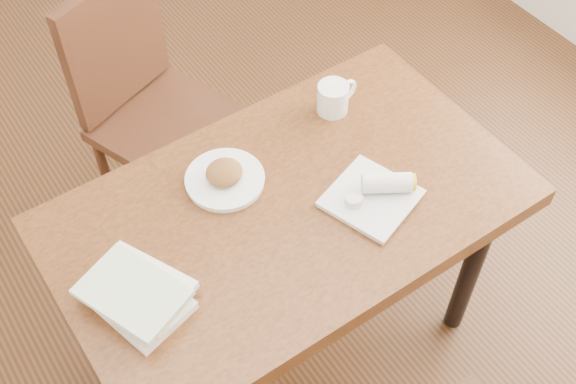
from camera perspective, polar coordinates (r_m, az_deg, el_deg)
ground at (r=2.51m, az=-0.00°, el=-11.62°), size 4.00×5.00×0.01m
table at (r=1.94m, az=-0.00°, el=-2.58°), size 1.22×0.72×0.75m
chair_far at (r=2.47m, az=-10.98°, el=7.25°), size 0.54×0.54×0.95m
plate_scone at (r=1.91m, az=-5.02°, el=1.18°), size 0.21×0.21×0.07m
coffee_mug at (r=2.08m, az=3.65°, el=7.50°), size 0.13×0.09×0.09m
plate_burrito at (r=1.88m, az=6.99°, el=-0.10°), size 0.26×0.26×0.07m
book_stack at (r=1.72m, az=-11.90°, el=-7.86°), size 0.26×0.29×0.06m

